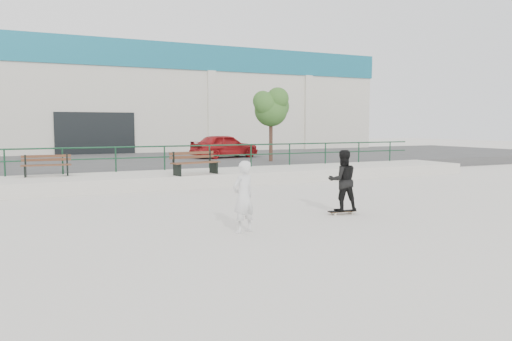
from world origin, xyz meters
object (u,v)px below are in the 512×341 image
tree (271,106)px  skateboard (342,211)px  red_car (225,146)px  bench_right (195,163)px  bench_left (46,165)px  standing_skater (343,180)px  seated_skater (243,197)px

tree → skateboard: 13.18m
tree → skateboard: bearing=-108.6°
tree → red_car: (-1.16, 3.64, -2.16)m
bench_right → skateboard: (1.75, -7.17, -0.87)m
bench_left → bench_right: bearing=-15.1°
standing_skater → red_car: bearing=-84.0°
bench_left → skateboard: size_ratio=2.21×
bench_right → standing_skater: bearing=-88.3°
tree → standing_skater: size_ratio=2.32×
bench_left → tree: tree is taller
red_car → seated_skater: (-6.23, -16.68, -0.38)m
bench_right → seated_skater: size_ratio=1.24×
seated_skater → bench_left: bearing=-89.5°
red_car → tree: bearing=-173.1°
bench_left → seated_skater: bearing=-66.0°
seated_skater → red_car: bearing=-129.8°
tree → seated_skater: tree is taller
bench_right → standing_skater: standing_skater is taller
bench_right → tree: tree is taller
skateboard → standing_skater: standing_skater is taller
skateboard → seated_skater: 3.53m
bench_left → seated_skater: 10.53m
tree → seated_skater: size_ratio=2.36×
skateboard → standing_skater: bearing=-174.4°
tree → seated_skater: (-7.39, -13.04, -2.54)m
red_car → standing_skater: bearing=158.8°
bench_left → seated_skater: seated_skater is taller
bench_right → skateboard: bearing=-88.3°
red_car → skateboard: red_car is taller
tree → standing_skater: 13.00m
seated_skater → tree: bearing=-138.9°
bench_left → skateboard: (6.91, -8.96, -0.82)m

